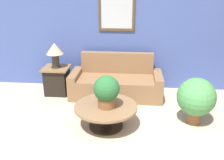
% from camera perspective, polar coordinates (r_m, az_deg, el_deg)
% --- Properties ---
extents(wall_back, '(7.96, 0.09, 2.60)m').
position_cam_1_polar(wall_back, '(5.83, 6.64, 10.52)').
color(wall_back, '#42569E').
rests_on(wall_back, ground_plane).
extents(couch_main, '(2.01, 0.86, 0.92)m').
position_cam_1_polar(couch_main, '(5.58, 0.95, -0.69)').
color(couch_main, brown).
rests_on(couch_main, ground_plane).
extents(coffee_table, '(1.09, 1.09, 0.41)m').
position_cam_1_polar(coffee_table, '(4.35, -1.41, -7.18)').
color(coffee_table, black).
rests_on(coffee_table, ground_plane).
extents(side_table, '(0.58, 0.58, 0.62)m').
position_cam_1_polar(side_table, '(5.82, -12.42, -0.01)').
color(side_table, black).
rests_on(side_table, ground_plane).
extents(table_lamp, '(0.37, 0.37, 0.55)m').
position_cam_1_polar(table_lamp, '(5.62, -12.95, 6.48)').
color(table_lamp, '#2D2823').
rests_on(table_lamp, side_table).
extents(potted_plant_on_table, '(0.44, 0.44, 0.56)m').
position_cam_1_polar(potted_plant_on_table, '(4.14, -1.26, -2.45)').
color(potted_plant_on_table, brown).
rests_on(potted_plant_on_table, coffee_table).
extents(potted_plant_floor, '(0.68, 0.68, 0.85)m').
position_cam_1_polar(potted_plant_floor, '(4.62, 18.68, -3.89)').
color(potted_plant_floor, brown).
rests_on(potted_plant_floor, ground_plane).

